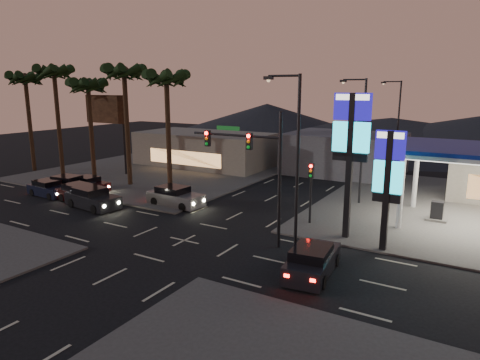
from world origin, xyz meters
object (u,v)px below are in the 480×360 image
Objects in this scene: car_lane_a_rear at (49,189)px; car_lane_b_front at (175,197)px; car_lane_a_front at (92,198)px; suv_station at (312,261)px; pylon_sign_short at (388,173)px; car_lane_b_mid at (69,185)px; car_lane_b_rear at (89,184)px; traffic_signal_mast at (253,158)px; car_lane_a_mid at (81,194)px; pylon_sign_tall at (351,137)px.

car_lane_b_front is at bearing 15.30° from car_lane_a_rear.
suv_station is at bearing -8.17° from car_lane_a_front.
pylon_sign_short is 1.47× the size of suv_station.
car_lane_b_rear is (1.09, 1.30, -0.08)m from car_lane_b_mid.
car_lane_a_front reaches higher than car_lane_b_front.
suv_station is at bearing -115.25° from pylon_sign_short.
car_lane_a_rear is (-6.28, 0.62, -0.10)m from car_lane_a_front.
car_lane_a_mid is at bearing 176.89° from traffic_signal_mast.
car_lane_b_mid is 1.14× the size of car_lane_b_rear.
suv_station reaches higher than car_lane_a_mid.
car_lane_a_mid is at bearing -176.19° from pylon_sign_short.
suv_station is at bearing -15.02° from car_lane_b_rear.
car_lane_b_mid is at bearing 179.73° from pylon_sign_short.
pylon_sign_short is 1.68× the size of car_lane_b_rear.
pylon_sign_short is at bearing -0.27° from car_lane_b_mid.
traffic_signal_mast is 11.11m from car_lane_b_front.
traffic_signal_mast reaches higher than car_lane_b_mid.
pylon_sign_tall reaches higher than car_lane_a_mid.
pylon_sign_short is 22.31m from car_lane_a_front.
pylon_sign_short is at bearing -5.22° from car_lane_b_front.
car_lane_b_front is (5.27, 3.78, -0.02)m from car_lane_a_front.
traffic_signal_mast reaches higher than car_lane_a_mid.
car_lane_a_front is 1.07× the size of car_lane_a_mid.
car_lane_b_mid is (-5.81, 2.40, -0.04)m from car_lane_a_front.
car_lane_a_rear is at bearing -104.72° from car_lane_b_mid.
pylon_sign_tall is 1.29× the size of pylon_sign_short.
traffic_signal_mast is (-4.74, -3.51, -1.17)m from pylon_sign_tall.
pylon_sign_tall is at bearing 1.98° from car_lane_b_mid.
car_lane_a_mid is 21.92m from suv_station.
pylon_sign_tall is 1.12× the size of traffic_signal_mast.
car_lane_b_mid is at bearing -172.89° from car_lane_b_front.
car_lane_b_rear is at bearing 176.92° from pylon_sign_short.
car_lane_b_front is at bearing 0.50° from car_lane_b_rear.
car_lane_a_mid is 3.95m from car_lane_b_rear.
car_lane_a_rear is at bearing 177.62° from traffic_signal_mast.
car_lane_b_front is 10.00m from car_lane_b_rear.
pylon_sign_short is 24.41m from car_lane_a_mid.
pylon_sign_short is 27.94m from car_lane_b_mid.
car_lane_a_mid is 0.97× the size of car_lane_b_front.
car_lane_b_mid is 25.80m from suv_station.
pylon_sign_short reaches higher than car_lane_b_front.
suv_station is (21.65, -3.46, 0.01)m from car_lane_a_mid.
car_lane_b_front is (7.46, 3.11, 0.03)m from car_lane_a_mid.
pylon_sign_short is 1.47× the size of car_lane_b_mid.
pylon_sign_short is 6.85m from suv_station.
suv_station is at bearing -88.92° from pylon_sign_tall.
traffic_signal_mast is 1.92× the size of car_lane_b_rear.
car_lane_b_mid is (-11.08, -1.38, -0.02)m from car_lane_b_front.
car_lane_b_mid is (0.47, 1.78, 0.06)m from car_lane_a_rear.
traffic_signal_mast reaches higher than car_lane_b_front.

